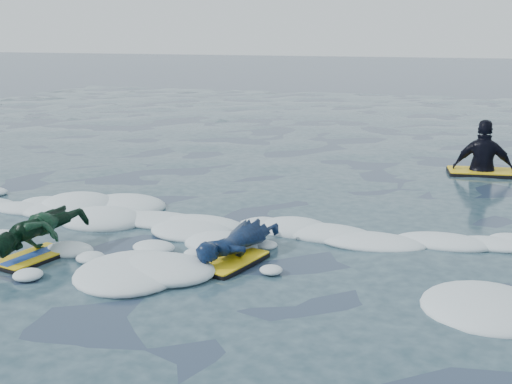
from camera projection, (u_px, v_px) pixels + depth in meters
ground at (227, 269)px, 7.32m from camera, size 120.00×120.00×0.00m
foam_band at (255, 242)px, 8.28m from camera, size 12.00×3.10×0.30m
prone_woman_unit at (237, 243)px, 7.63m from camera, size 0.85×1.54×0.37m
prone_child_unit at (41, 235)px, 7.71m from camera, size 0.83×1.40×0.52m
waiting_rider_unit at (483, 170)px, 12.06m from camera, size 1.35×0.87×1.89m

